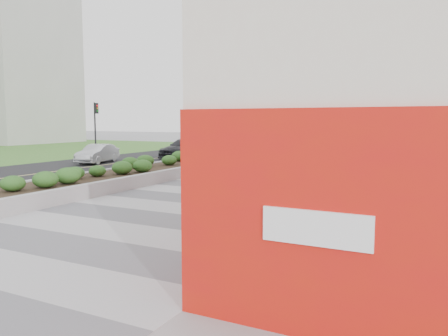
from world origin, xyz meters
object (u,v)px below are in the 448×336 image
at_px(traffic_signal_far, 96,121).
at_px(car_dark, 185,148).
at_px(planter, 123,174).
at_px(skateboarder, 246,167).
at_px(traffic_signal_near, 204,122).
at_px(car_silver, 98,154).

distance_m(traffic_signal_far, car_dark, 7.14).
xyz_separation_m(planter, car_dark, (-4.71, 12.85, 0.31)).
bearing_deg(skateboarder, traffic_signal_near, 145.09).
xyz_separation_m(traffic_signal_far, car_silver, (3.17, -3.30, -2.13)).
relative_size(planter, car_silver, 4.71).
height_order(traffic_signal_far, skateboarder, traffic_signal_far).
bearing_deg(traffic_signal_near, traffic_signal_far, -176.89).
distance_m(skateboarder, car_dark, 14.50).
distance_m(planter, car_silver, 10.25).
distance_m(planter, car_dark, 13.69).
relative_size(planter, car_dark, 3.57).
distance_m(planter, traffic_signal_far, 15.00).
distance_m(traffic_signal_near, car_silver, 7.44).
bearing_deg(car_dark, skateboarder, -44.38).
relative_size(skateboarder, car_silver, 0.41).
bearing_deg(skateboarder, planter, -141.15).
height_order(traffic_signal_far, car_silver, traffic_signal_far).
distance_m(planter, skateboarder, 5.54).
height_order(planter, car_dark, car_dark).
bearing_deg(car_silver, traffic_signal_far, 119.72).
height_order(skateboarder, car_dark, skateboarder).
height_order(planter, skateboarder, skateboarder).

